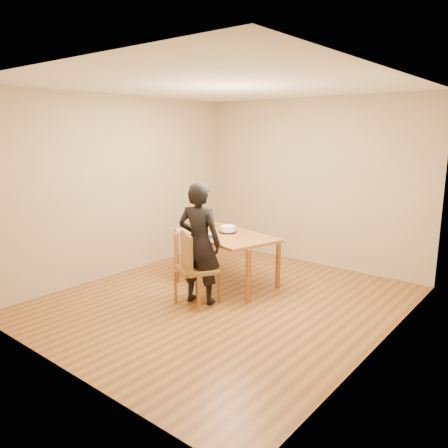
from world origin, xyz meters
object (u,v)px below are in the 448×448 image
Objects in this scene: cake_plate at (228,232)px; cake at (228,229)px; dining_table at (226,235)px; dining_chair at (197,269)px; person at (199,243)px.

cake reaches higher than cake_plate.
dining_table is 3.10× the size of dining_chair.
cake is (0.00, 0.00, 0.04)m from cake_plate.
dining_table is 0.75m from person.
cake is at bearing 129.66° from dining_table.
cake is (-0.19, 0.86, 0.35)m from dining_chair.
dining_table is at bearing 130.99° from dining_chair.
dining_table is 0.84m from dining_chair.
dining_table is 0.92× the size of person.
cake_plate is 0.04m from cake.
person is at bearing -76.94° from cake.
person is (0.15, -0.73, 0.05)m from dining_table.
cake is at bearing 132.44° from dining_chair.
dining_table is 6.73× the size of cake.
cake_plate is at bearing 132.44° from dining_chair.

